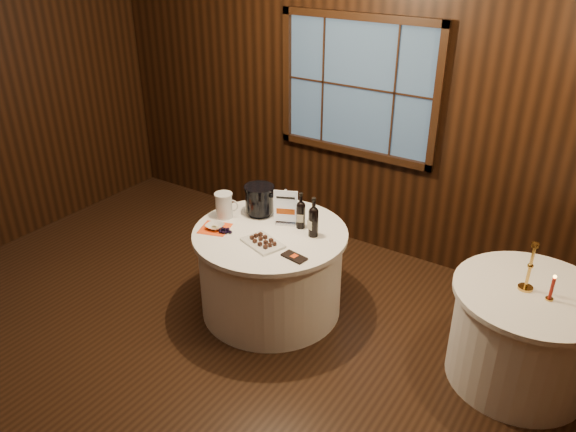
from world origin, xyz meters
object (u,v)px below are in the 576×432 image
Objects in this scene: main_table at (271,271)px; red_candle at (551,290)px; ice_bucket at (259,200)px; grape_bunch at (224,231)px; glass_pitcher at (224,205)px; cracker_bowl at (215,226)px; port_bottle_left at (301,213)px; port_bottle_right at (313,220)px; chocolate_box at (294,257)px; sign_stand at (285,212)px; brass_candlestick at (529,273)px; chocolate_plate at (263,242)px; side_table at (523,335)px.

main_table is 2.17m from red_candle.
grape_bunch is (-0.04, -0.44, -0.12)m from ice_bucket.
grape_bunch is at bearing -75.53° from glass_pitcher.
cracker_bowl is at bearing -96.52° from glass_pitcher.
cracker_bowl is at bearing -168.62° from port_bottle_left.
glass_pitcher is at bearing -174.26° from red_candle.
chocolate_box is (0.06, -0.37, -0.14)m from port_bottle_right.
ice_bucket is at bearing 141.24° from main_table.
sign_stand is 1.64× the size of chocolate_box.
chocolate_plate is at bearing -165.06° from brass_candlestick.
red_candle is at bearing 1.25° from ice_bucket.
sign_stand is at bearing -176.52° from side_table.
ice_bucket is 1.35× the size of red_candle.
port_bottle_right is 2.35× the size of cracker_bowl.
cracker_bowl is at bearing 169.65° from grape_bunch.
grape_bunch is (-0.29, -0.23, 0.40)m from main_table.
glass_pitcher is at bearing 173.93° from chocolate_box.
port_bottle_right is 0.92× the size of brass_candlestick.
main_table is 2.02m from side_table.
port_bottle_right is (0.30, -0.05, 0.04)m from sign_stand.
sign_stand is at bearing -177.94° from red_candle.
ice_bucket is 0.46m from grape_bunch.
sign_stand is 0.53m from grape_bunch.
brass_candlestick is (1.77, 0.10, -0.00)m from port_bottle_left.
brass_candlestick is (1.91, 0.12, 0.02)m from sign_stand.
chocolate_box reaches higher than side_table.
brass_candlestick is at bearing 8.73° from main_table.
main_table is 4.83× the size of ice_bucket.
grape_bunch is 0.92× the size of red_candle.
sign_stand reaches higher than ice_bucket.
brass_candlestick is at bearing -16.91° from glass_pitcher.
port_bottle_left is 0.64m from grape_bunch.
brass_candlestick reaches higher than port_bottle_left.
sign_stand is 0.88× the size of brass_candlestick.
sign_stand is at bearing -3.97° from glass_pitcher.
side_table is at bearing 8.53° from main_table.
side_table is 2.39m from grape_bunch.
side_table is 3.38× the size of sign_stand.
port_bottle_right is 0.82m from glass_pitcher.
port_bottle_left is 1.41× the size of glass_pitcher.
glass_pitcher is 0.61× the size of brass_candlestick.
main_table is 0.45m from chocolate_plate.
brass_candlestick is 0.18m from red_candle.
main_table is at bearing 157.56° from chocolate_box.
chocolate_plate is at bearing -108.71° from port_bottle_right.
red_candle reaches higher than grape_bunch.
port_bottle_right is 0.83m from cracker_bowl.
side_table is at bearing -20.62° from port_bottle_left.
chocolate_box is 0.68m from grape_bunch.
ice_bucket is at bearing 150.80° from sign_stand.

